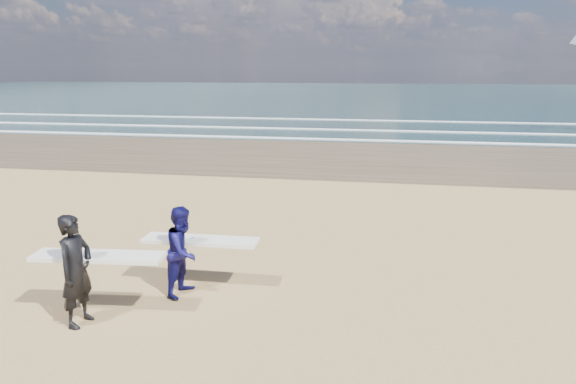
# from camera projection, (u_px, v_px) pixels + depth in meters

# --- Properties ---
(ocean) EXTENTS (220.00, 100.00, 0.02)m
(ocean) POSITION_uv_depth(u_px,v_px,m) (494.00, 96.00, 73.35)
(ocean) COLOR #173133
(ocean) RESTS_ON ground
(surfer_near) EXTENTS (2.24, 1.09, 1.88)m
(surfer_near) POSITION_uv_depth(u_px,v_px,m) (79.00, 269.00, 8.33)
(surfer_near) COLOR black
(surfer_near) RESTS_ON ground
(surfer_far) EXTENTS (2.21, 1.10, 1.69)m
(surfer_far) POSITION_uv_depth(u_px,v_px,m) (185.00, 250.00, 9.48)
(surfer_far) COLOR #0E0C47
(surfer_far) RESTS_ON ground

